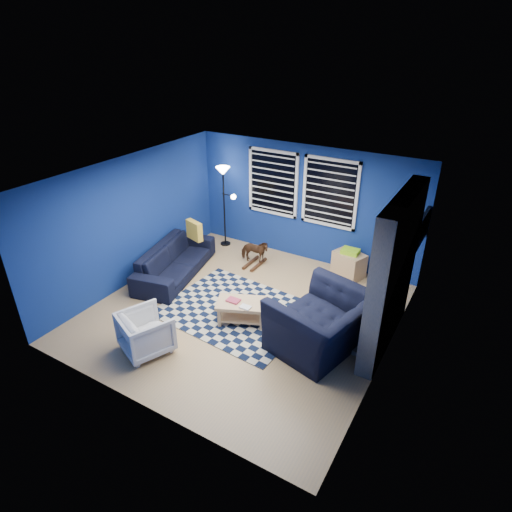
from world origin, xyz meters
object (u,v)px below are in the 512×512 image
at_px(cabinet, 349,264).
at_px(armchair_bent, 146,332).
at_px(sofa, 175,261).
at_px(tv, 421,230).
at_px(coffee_table, 242,308).
at_px(armchair_big, 321,323).
at_px(rocking_horse, 254,251).
at_px(floor_lamp, 224,182).

bearing_deg(cabinet, armchair_bent, -96.09).
bearing_deg(sofa, tv, -83.29).
height_order(armchair_bent, coffee_table, armchair_bent).
relative_size(armchair_big, rocking_horse, 2.35).
bearing_deg(tv, sofa, -160.57).
distance_m(tv, armchair_bent, 4.94).
relative_size(tv, rocking_horse, 1.62).
distance_m(tv, armchair_big, 2.53).
xyz_separation_m(sofa, rocking_horse, (1.20, 1.16, 0.01)).
relative_size(coffee_table, cabinet, 1.36).
relative_size(coffee_table, floor_lamp, 0.52).
distance_m(tv, cabinet, 1.72).
distance_m(armchair_bent, cabinet, 4.29).
bearing_deg(floor_lamp, sofa, -93.52).
xyz_separation_m(armchair_big, coffee_table, (-1.42, -0.06, -0.18)).
height_order(tv, cabinet, tv).
bearing_deg(cabinet, armchair_big, -60.29).
xyz_separation_m(armchair_big, rocking_horse, (-2.27, 1.80, -0.14)).
relative_size(armchair_big, cabinet, 2.03).
relative_size(tv, floor_lamp, 0.54).
height_order(tv, floor_lamp, floor_lamp).
distance_m(coffee_table, floor_lamp, 3.32).
bearing_deg(coffee_table, cabinet, 67.14).
distance_m(armchair_big, rocking_horse, 2.90).
bearing_deg(cabinet, tv, 10.58).
xyz_separation_m(armchair_bent, rocking_horse, (0.05, 3.23, -0.00)).
height_order(sofa, cabinet, sofa).
distance_m(armchair_big, armchair_bent, 2.72).
height_order(coffee_table, floor_lamp, floor_lamp).
relative_size(armchair_bent, cabinet, 1.03).
bearing_deg(sofa, rocking_horse, -58.62).
distance_m(rocking_horse, coffee_table, 2.04).
xyz_separation_m(armchair_bent, coffee_table, (0.89, 1.37, -0.04)).
bearing_deg(tv, floor_lamp, 177.91).
bearing_deg(armchair_bent, tv, -108.03).
bearing_deg(armchair_big, tv, 171.79).
distance_m(tv, sofa, 4.75).
bearing_deg(rocking_horse, armchair_big, -143.79).
relative_size(armchair_big, floor_lamp, 0.78).
relative_size(sofa, armchair_bent, 2.97).
distance_m(armchair_big, cabinet, 2.44).
bearing_deg(tv, rocking_horse, -173.22).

